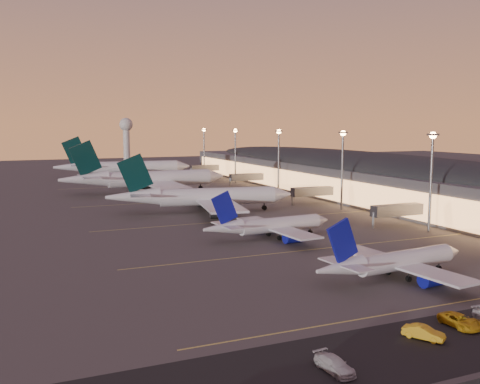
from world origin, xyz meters
name	(u,v)px	position (x,y,z in m)	size (l,w,h in m)	color
ground	(308,244)	(0.00, 0.00, 0.00)	(700.00, 700.00, 0.00)	#43413E
airliner_narrow_south	(393,262)	(-0.40, -30.67, 3.14)	(34.08, 30.58, 12.17)	silver
airliner_narrow_north	(269,226)	(-5.55, 9.15, 3.22)	(34.89, 31.22, 12.46)	silver
airliner_wide_near	(202,197)	(-7.59, 53.23, 4.90)	(59.28, 54.68, 19.02)	silver
airliner_wide_mid	(146,179)	(-12.44, 109.20, 5.62)	(67.95, 61.58, 21.82)	silver
airliner_wide_far	(124,168)	(-9.30, 171.07, 5.69)	(69.10, 63.32, 22.10)	silver
terminal_building	(350,172)	(61.84, 72.47, 8.78)	(56.35, 255.00, 17.46)	#4D4D52
light_masts	(304,153)	(36.00, 65.00, 17.55)	(2.20, 217.20, 25.90)	gray
radar_tower	(126,134)	(10.00, 260.00, 21.87)	(9.00, 9.00, 32.50)	silver
lane_markings	(240,217)	(0.00, 40.00, 0.01)	(90.00, 180.36, 0.00)	#D8C659
service_van_a	(335,365)	(-30.32, -57.49, 0.83)	(2.33, 5.73, 1.66)	silver
service_van_b	(424,333)	(-14.59, -54.18, 0.87)	(1.85, 5.31, 1.75)	gold
service_van_d	(460,321)	(-7.01, -52.82, 0.86)	(2.84, 6.17, 1.71)	gold
service_van_f	(469,324)	(-6.53, -54.05, 0.71)	(1.67, 4.16, 1.42)	gold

